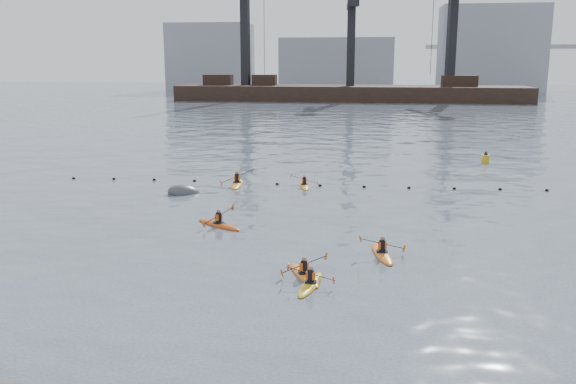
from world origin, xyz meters
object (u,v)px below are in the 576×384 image
at_px(kayaker_0, 304,274).
at_px(kayaker_3, 304,185).
at_px(mooring_buoy, 184,193).
at_px(kayaker_5, 237,183).
at_px(kayaker_4, 382,253).
at_px(nav_buoy, 485,159).
at_px(kayaker_1, 311,284).
at_px(kayaker_2, 219,224).

distance_m(kayaker_0, kayaker_3, 17.62).
distance_m(kayaker_3, mooring_buoy, 8.15).
distance_m(kayaker_3, kayaker_5, 4.68).
distance_m(kayaker_4, nav_buoy, 27.71).
distance_m(kayaker_1, kayaker_5, 19.67).
bearing_deg(kayaker_0, kayaker_4, 19.16).
relative_size(mooring_buoy, nav_buoy, 1.97).
bearing_deg(kayaker_1, kayaker_3, 106.72).
xyz_separation_m(kayaker_1, kayaker_4, (2.79, 4.15, 0.01)).
relative_size(kayaker_0, kayaker_3, 0.99).
relative_size(kayaker_0, kayaker_5, 0.82).
height_order(kayaker_1, nav_buoy, nav_buoy).
relative_size(kayaker_3, kayaker_5, 0.82).
bearing_deg(nav_buoy, mooring_buoy, -145.21).
xyz_separation_m(kayaker_1, kayaker_2, (-5.60, 7.95, 0.01)).
height_order(kayaker_1, mooring_buoy, kayaker_1).
height_order(kayaker_0, kayaker_3, kayaker_3).
relative_size(kayaker_5, mooring_buoy, 1.59).
height_order(kayaker_0, kayaker_2, kayaker_2).
xyz_separation_m(kayaker_2, kayaker_5, (-1.31, 10.47, 0.01)).
bearing_deg(mooring_buoy, kayaker_5, 47.29).
height_order(kayaker_4, mooring_buoy, kayaker_4).
height_order(kayaker_0, kayaker_5, kayaker_5).
relative_size(kayaker_1, kayaker_3, 0.99).
xyz_separation_m(kayaker_4, nav_buoy, (9.04, 26.19, 0.25)).
xyz_separation_m(kayaker_2, kayaker_4, (8.39, -3.80, -0.00)).
bearing_deg(kayaker_4, kayaker_0, 32.47).
bearing_deg(kayaker_4, nav_buoy, -121.59).
height_order(kayaker_1, kayaker_5, kayaker_5).
bearing_deg(kayaker_2, kayaker_1, -109.67).
relative_size(kayaker_4, kayaker_5, 0.90).
distance_m(kayaker_1, nav_buoy, 32.57).
bearing_deg(mooring_buoy, kayaker_1, -57.61).
distance_m(kayaker_4, kayaker_5, 17.26).
distance_m(kayaker_0, kayaker_4, 4.45).
xyz_separation_m(kayaker_0, nav_buoy, (12.19, 29.34, 0.25)).
relative_size(kayaker_4, nav_buoy, 2.82).
distance_m(kayaker_2, mooring_buoy, 8.48).
bearing_deg(kayaker_0, kayaker_3, 70.25).
bearing_deg(nav_buoy, kayaker_2, -127.90).
bearing_deg(kayaker_2, nav_buoy, -2.72).
relative_size(kayaker_2, nav_buoy, 2.62).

